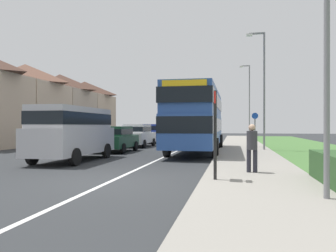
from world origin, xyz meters
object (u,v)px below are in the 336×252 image
(parked_car_dark_green, at_px, (115,138))
(parked_car_blue, at_px, (155,133))
(parked_van_silver, at_px, (73,130))
(double_decker_bus, at_px, (197,117))
(bus_stop_sign, at_px, (215,129))
(street_lamp_far, at_px, (249,98))
(pedestrian_at_stop, at_px, (252,146))
(parked_car_white, at_px, (138,135))
(cycle_route_sign, at_px, (255,128))
(street_lamp_mid, at_px, (262,83))

(parked_car_dark_green, distance_m, parked_car_blue, 10.55)
(parked_van_silver, xyz_separation_m, parked_car_dark_green, (0.09, 5.24, -0.57))
(double_decker_bus, relative_size, bus_stop_sign, 4.14)
(double_decker_bus, xyz_separation_m, street_lamp_far, (3.84, 18.89, 2.65))
(double_decker_bus, height_order, street_lamp_far, street_lamp_far)
(pedestrian_at_stop, bearing_deg, parked_car_white, 120.25)
(parked_car_blue, height_order, bus_stop_sign, bus_stop_sign)
(double_decker_bus, distance_m, parked_car_white, 6.76)
(parked_van_silver, bearing_deg, parked_car_dark_green, 88.97)
(double_decker_bus, relative_size, street_lamp_far, 1.27)
(parked_van_silver, relative_size, parked_car_white, 1.20)
(cycle_route_sign, bearing_deg, parked_van_silver, -130.72)
(bus_stop_sign, distance_m, street_lamp_far, 29.63)
(parked_car_dark_green, distance_m, cycle_route_sign, 9.86)
(bus_stop_sign, relative_size, cycle_route_sign, 1.03)
(cycle_route_sign, bearing_deg, parked_car_blue, 146.47)
(parked_car_white, distance_m, parked_car_blue, 5.55)
(bus_stop_sign, xyz_separation_m, street_lamp_mid, (2.28, 12.08, 2.73))
(pedestrian_at_stop, distance_m, bus_stop_sign, 2.05)
(pedestrian_at_stop, height_order, bus_stop_sign, bus_stop_sign)
(parked_car_dark_green, bearing_deg, cycle_route_sign, 29.42)
(parked_car_white, relative_size, street_lamp_mid, 0.60)
(parked_van_silver, distance_m, parked_car_dark_green, 5.27)
(street_lamp_far, bearing_deg, bus_stop_sign, -94.29)
(bus_stop_sign, bearing_deg, double_decker_bus, 98.89)
(parked_van_silver, xyz_separation_m, street_lamp_far, (8.88, 24.74, 3.36))
(double_decker_bus, relative_size, parked_van_silver, 2.01)
(double_decker_bus, height_order, parked_car_dark_green, double_decker_bus)
(parked_car_white, height_order, bus_stop_sign, bus_stop_sign)
(parked_car_white, bearing_deg, bus_stop_sign, -65.98)
(parked_car_dark_green, distance_m, parked_car_white, 5.01)
(double_decker_bus, bearing_deg, parked_car_white, 138.62)
(parked_car_dark_green, height_order, bus_stop_sign, bus_stop_sign)
(street_lamp_mid, relative_size, street_lamp_far, 0.88)
(pedestrian_at_stop, bearing_deg, street_lamp_mid, 83.45)
(parked_car_white, distance_m, street_lamp_mid, 9.92)
(parked_van_silver, bearing_deg, parked_car_white, 89.72)
(parked_van_silver, xyz_separation_m, street_lamp_mid, (8.96, 7.46, 2.83))
(cycle_route_sign, distance_m, street_lamp_mid, 3.88)
(parked_van_silver, bearing_deg, street_lamp_far, 70.26)
(parked_van_silver, distance_m, parked_car_white, 10.26)
(double_decker_bus, height_order, pedestrian_at_stop, double_decker_bus)
(pedestrian_at_stop, xyz_separation_m, street_lamp_far, (1.12, 27.72, 3.82))
(parked_car_white, relative_size, street_lamp_far, 0.53)
(parked_car_white, height_order, cycle_route_sign, cycle_route_sign)
(parked_van_silver, height_order, street_lamp_mid, street_lamp_mid)
(bus_stop_sign, bearing_deg, cycle_route_sign, 82.28)
(pedestrian_at_stop, distance_m, street_lamp_mid, 11.01)
(parked_car_white, xyz_separation_m, pedestrian_at_stop, (7.71, -13.23, 0.05))
(bus_stop_sign, relative_size, street_lamp_mid, 0.35)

